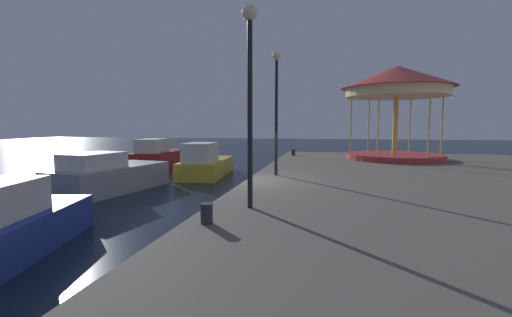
# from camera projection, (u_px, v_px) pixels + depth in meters

# --- Properties ---
(ground_plane) EXTENTS (120.00, 120.00, 0.00)m
(ground_plane) POSITION_uv_depth(u_px,v_px,m) (246.00, 202.00, 12.43)
(ground_plane) COLOR black
(quay_dock) EXTENTS (14.27, 27.24, 0.80)m
(quay_dock) POSITION_uv_depth(u_px,v_px,m) (466.00, 199.00, 10.97)
(quay_dock) COLOR #5B564F
(quay_dock) RESTS_ON ground
(motorboat_grey) EXTENTS (3.00, 5.27, 1.66)m
(motorboat_grey) POSITION_uv_depth(u_px,v_px,m) (108.00, 176.00, 14.29)
(motorboat_grey) COLOR gray
(motorboat_grey) RESTS_ON ground
(motorboat_red) EXTENTS (2.54, 5.32, 1.87)m
(motorboat_red) POSITION_uv_depth(u_px,v_px,m) (158.00, 156.00, 23.08)
(motorboat_red) COLOR maroon
(motorboat_red) RESTS_ON ground
(motorboat_blue) EXTENTS (2.77, 4.48, 1.59)m
(motorboat_blue) POSITION_uv_depth(u_px,v_px,m) (4.00, 226.00, 7.34)
(motorboat_blue) COLOR navy
(motorboat_blue) RESTS_ON ground
(motorboat_yellow) EXTENTS (2.36, 5.11, 1.85)m
(motorboat_yellow) POSITION_uv_depth(u_px,v_px,m) (205.00, 164.00, 18.54)
(motorboat_yellow) COLOR gold
(motorboat_yellow) RESTS_ON ground
(carousel) EXTENTS (6.20, 6.20, 5.27)m
(carousel) POSITION_uv_depth(u_px,v_px,m) (397.00, 90.00, 19.60)
(carousel) COLOR #B23333
(carousel) RESTS_ON quay_dock
(lamp_post_near_edge) EXTENTS (0.36, 0.36, 4.61)m
(lamp_post_near_edge) POSITION_uv_depth(u_px,v_px,m) (250.00, 72.00, 7.87)
(lamp_post_near_edge) COLOR black
(lamp_post_near_edge) RESTS_ON quay_dock
(lamp_post_mid_promenade) EXTENTS (0.36, 0.36, 4.71)m
(lamp_post_mid_promenade) POSITION_uv_depth(u_px,v_px,m) (276.00, 92.00, 13.21)
(lamp_post_mid_promenade) COLOR black
(lamp_post_mid_promenade) RESTS_ON quay_dock
(bollard_north) EXTENTS (0.24, 0.24, 0.40)m
(bollard_north) POSITION_uv_depth(u_px,v_px,m) (293.00, 152.00, 22.27)
(bollard_north) COLOR #2D2D33
(bollard_north) RESTS_ON quay_dock
(bollard_center) EXTENTS (0.24, 0.24, 0.40)m
(bollard_center) POSITION_uv_depth(u_px,v_px,m) (207.00, 214.00, 6.82)
(bollard_center) COLOR #2D2D33
(bollard_center) RESTS_ON quay_dock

